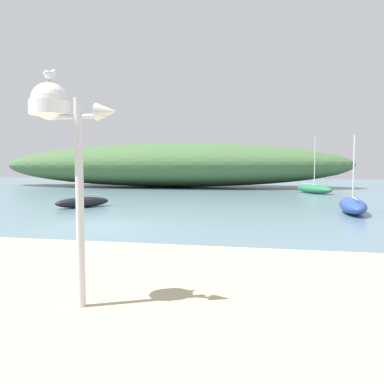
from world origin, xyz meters
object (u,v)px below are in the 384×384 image
object	(u,v)px
seagull_on_radar	(50,74)
mast_structure	(58,119)
sailboat_east_reach	(83,202)
sailboat_mid_channel	(353,205)
sailboat_near_shore	(314,189)

from	to	relation	value
seagull_on_radar	mast_structure	bearing A→B (deg)	-6.42
sailboat_east_reach	sailboat_mid_channel	world-z (taller)	sailboat_east_reach
sailboat_east_reach	sailboat_mid_channel	size ratio (longest dim) A/B	0.99
mast_structure	sailboat_mid_channel	xyz separation A→B (m)	(7.31, 14.15, -2.59)
sailboat_east_reach	mast_structure	bearing A→B (deg)	-63.19
seagull_on_radar	sailboat_east_reach	size ratio (longest dim) A/B	0.07
mast_structure	sailboat_mid_channel	distance (m)	16.13
sailboat_near_shore	seagull_on_radar	bearing A→B (deg)	-104.83
sailboat_mid_channel	mast_structure	bearing A→B (deg)	-117.33
seagull_on_radar	sailboat_mid_channel	xyz separation A→B (m)	(7.44, 14.13, -3.24)
seagull_on_radar	sailboat_east_reach	world-z (taller)	sailboat_east_reach
mast_structure	sailboat_mid_channel	world-z (taller)	sailboat_mid_channel
sailboat_mid_channel	seagull_on_radar	bearing A→B (deg)	-117.75
seagull_on_radar	sailboat_near_shore	size ratio (longest dim) A/B	0.06
mast_structure	seagull_on_radar	size ratio (longest dim) A/B	11.42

